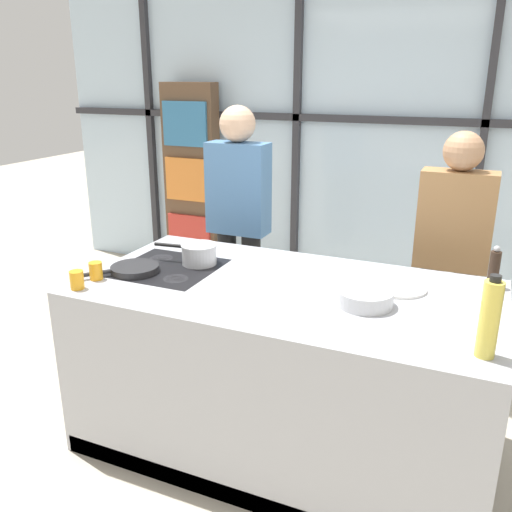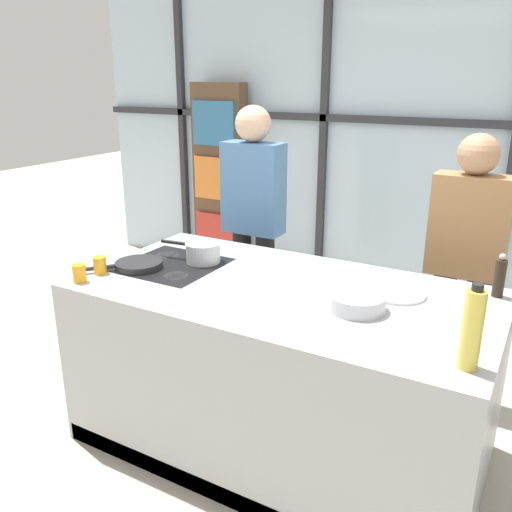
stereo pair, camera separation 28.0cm
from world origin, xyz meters
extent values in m
plane|color=#BCB29E|center=(0.00, 0.00, 0.00)|extent=(18.00, 18.00, 0.00)
cube|color=silver|center=(0.00, 2.34, 1.40)|extent=(6.40, 0.04, 2.80)
cube|color=#2D2D33|center=(0.00, 2.29, 1.54)|extent=(6.40, 0.06, 0.06)
cube|color=#2D2D33|center=(-2.30, 2.29, 1.40)|extent=(0.06, 0.06, 2.80)
cube|color=#2D2D33|center=(-0.77, 2.29, 1.40)|extent=(0.06, 0.06, 2.80)
cube|color=brown|center=(-1.77, 2.16, 0.92)|extent=(0.54, 0.16, 1.83)
cube|color=red|center=(-1.77, 2.06, 0.40)|extent=(0.45, 0.03, 0.40)
cube|color=orange|center=(-1.77, 2.06, 0.95)|extent=(0.45, 0.03, 0.40)
cube|color=teal|center=(-1.77, 2.06, 1.46)|extent=(0.45, 0.03, 0.40)
cube|color=#A8AAB2|center=(0.00, 0.00, 0.45)|extent=(2.04, 1.07, 0.90)
cube|color=black|center=(-0.68, 0.00, 0.90)|extent=(0.52, 0.52, 0.01)
cube|color=black|center=(0.00, -0.52, 0.05)|extent=(2.00, 0.03, 0.10)
cylinder|color=#38383D|center=(-0.80, -0.12, 0.90)|extent=(0.13, 0.13, 0.01)
cylinder|color=#38383D|center=(-0.56, -0.12, 0.90)|extent=(0.13, 0.13, 0.01)
cylinder|color=#38383D|center=(-0.80, 0.12, 0.90)|extent=(0.13, 0.13, 0.01)
cylinder|color=#38383D|center=(-0.56, 0.12, 0.90)|extent=(0.13, 0.13, 0.01)
cylinder|color=black|center=(-0.61, 0.93, 0.43)|extent=(0.13, 0.13, 0.85)
cylinder|color=black|center=(-0.79, 0.93, 0.43)|extent=(0.13, 0.13, 0.85)
cube|color=#4C7AAD|center=(-0.70, 0.93, 1.16)|extent=(0.42, 0.19, 0.62)
sphere|color=#D8AD8C|center=(-0.70, 0.93, 1.59)|extent=(0.24, 0.24, 0.24)
cylinder|color=#232838|center=(0.79, 0.93, 0.40)|extent=(0.13, 0.13, 0.80)
cylinder|color=#232838|center=(0.61, 0.93, 0.40)|extent=(0.13, 0.13, 0.80)
cube|color=#A37547|center=(0.70, 0.93, 1.09)|extent=(0.42, 0.19, 0.58)
sphere|color=tan|center=(0.70, 0.93, 1.49)|extent=(0.22, 0.22, 0.22)
cylinder|color=#232326|center=(-0.80, -0.12, 0.92)|extent=(0.25, 0.25, 0.03)
cylinder|color=#B26B2D|center=(-0.80, -0.12, 0.93)|extent=(0.20, 0.20, 0.01)
cylinder|color=#232326|center=(-0.95, -0.30, 0.93)|extent=(0.15, 0.17, 0.02)
cylinder|color=silver|center=(-0.56, 0.12, 0.96)|extent=(0.19, 0.19, 0.11)
cylinder|color=silver|center=(-0.56, 0.12, 1.01)|extent=(0.20, 0.20, 0.01)
cylinder|color=black|center=(-0.73, 0.10, 0.99)|extent=(0.17, 0.04, 0.02)
cylinder|color=white|center=(0.51, 0.19, 0.91)|extent=(0.28, 0.28, 0.01)
cylinder|color=silver|center=(0.41, -0.07, 0.94)|extent=(0.25, 0.25, 0.07)
cylinder|color=#4C4C51|center=(0.41, -0.07, 0.97)|extent=(0.21, 0.21, 0.01)
cylinder|color=#E0CC4C|center=(0.92, -0.36, 1.05)|extent=(0.07, 0.07, 0.30)
cylinder|color=black|center=(0.92, -0.36, 1.21)|extent=(0.04, 0.04, 0.02)
cylinder|color=#332319|center=(0.93, 0.40, 0.99)|extent=(0.05, 0.05, 0.18)
sphere|color=#B2B2B7|center=(0.93, 0.40, 1.10)|extent=(0.03, 0.03, 0.03)
cylinder|color=orange|center=(-0.92, -0.43, 0.95)|extent=(0.07, 0.07, 0.09)
cylinder|color=orange|center=(-0.92, -0.29, 0.95)|extent=(0.07, 0.07, 0.09)
camera|label=1|loc=(0.86, -2.33, 1.90)|focal=38.00mm
camera|label=2|loc=(1.11, -2.21, 1.90)|focal=38.00mm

